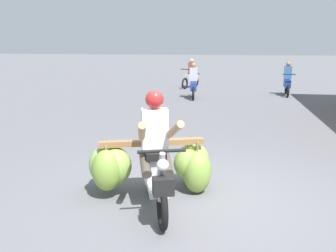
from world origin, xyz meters
TOP-DOWN VIEW (x-y plane):
  - ground_plane at (0.00, 0.00)m, footprint 120.00×120.00m
  - motorbike_main_loaded at (-0.74, 0.03)m, footprint 1.87×2.04m
  - motorbike_distant_ahead_left at (2.74, 11.06)m, footprint 0.50×1.62m
  - motorbike_distant_ahead_right at (-1.46, 13.10)m, footprint 0.78×1.52m
  - motorbike_distant_far_ahead at (-1.02, 9.57)m, footprint 0.50×1.62m

SIDE VIEW (x-z plane):
  - ground_plane at x=0.00m, z-range 0.00..0.00m
  - motorbike_main_loaded at x=-0.74m, z-range -0.31..1.27m
  - motorbike_distant_ahead_left at x=2.74m, z-range -0.13..1.27m
  - motorbike_distant_ahead_right at x=-1.46m, z-range -0.13..1.27m
  - motorbike_distant_far_ahead at x=-1.02m, z-range -0.13..1.27m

